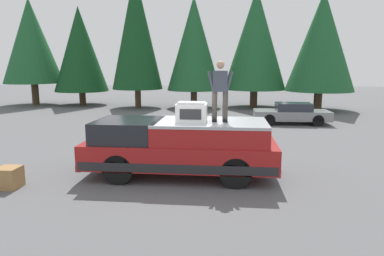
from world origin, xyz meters
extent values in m
plane|color=#565659|center=(0.00, 0.00, 0.00)|extent=(90.00, 90.00, 0.00)
cube|color=maroon|center=(-0.07, 0.07, 0.70)|extent=(2.00, 5.50, 0.70)
cube|color=#232326|center=(-0.07, 0.07, 0.51)|extent=(2.01, 5.39, 0.24)
cube|color=black|center=(-0.07, 1.58, 1.35)|extent=(1.84, 1.87, 0.60)
cube|color=maroon|center=(-0.07, -0.81, 1.31)|extent=(1.92, 3.19, 0.52)
cube|color=#A8AAAF|center=(-0.07, -0.81, 1.61)|extent=(1.94, 3.19, 0.08)
cube|color=#232326|center=(-0.07, 2.76, 0.43)|extent=(1.96, 0.16, 0.20)
cube|color=#B2B5BA|center=(-0.07, -2.62, 0.43)|extent=(1.96, 0.16, 0.20)
cylinder|color=black|center=(-0.92, 1.66, 0.42)|extent=(0.30, 0.84, 0.84)
cylinder|color=black|center=(0.78, 1.66, 0.42)|extent=(0.30, 0.84, 0.84)
cylinder|color=black|center=(-0.92, -1.53, 0.42)|extent=(0.30, 0.84, 0.84)
cylinder|color=black|center=(0.78, -1.53, 0.42)|extent=(0.30, 0.84, 0.84)
cube|color=silver|center=(-0.26, -0.29, 1.91)|extent=(0.64, 0.84, 0.52)
cube|color=#2D2D30|center=(-0.58, -0.29, 1.91)|extent=(0.01, 0.59, 0.29)
cube|color=#99999E|center=(-0.26, -0.29, 2.19)|extent=(0.58, 0.76, 0.04)
cylinder|color=#423D38|center=(-0.09, -1.22, 2.07)|extent=(0.15, 0.15, 0.84)
cube|color=black|center=(-0.13, -1.22, 1.69)|extent=(0.26, 0.11, 0.08)
cylinder|color=#423D38|center=(-0.09, -0.92, 2.07)|extent=(0.15, 0.15, 0.84)
cube|color=black|center=(-0.13, -0.92, 1.69)|extent=(0.26, 0.11, 0.08)
cube|color=#474C5B|center=(-0.09, -1.07, 2.78)|extent=(0.24, 0.40, 0.58)
sphere|color=tan|center=(-0.09, -1.07, 3.23)|extent=(0.22, 0.22, 0.22)
cylinder|color=#474C5B|center=(-0.12, -1.32, 2.78)|extent=(0.09, 0.23, 0.58)
cylinder|color=#474C5B|center=(-0.12, -0.83, 2.78)|extent=(0.09, 0.23, 0.58)
cube|color=gray|center=(9.70, -4.85, 0.49)|extent=(1.64, 4.10, 0.50)
cube|color=#282D38|center=(9.70, -4.95, 0.95)|extent=(1.31, 1.89, 0.42)
cylinder|color=black|center=(8.98, -3.58, 0.31)|extent=(0.20, 0.62, 0.62)
cylinder|color=black|center=(10.42, -3.58, 0.31)|extent=(0.20, 0.62, 0.62)
cylinder|color=black|center=(8.98, -6.12, 0.31)|extent=(0.20, 0.62, 0.62)
cylinder|color=black|center=(10.42, -6.12, 0.31)|extent=(0.20, 0.62, 0.62)
cube|color=olive|center=(-1.51, 4.47, 0.28)|extent=(0.56, 0.56, 0.56)
cylinder|color=#4C3826|center=(15.89, -7.81, 0.69)|extent=(0.57, 0.57, 1.38)
cone|color=#1E562D|center=(15.89, -7.81, 4.83)|extent=(4.76, 4.76, 6.89)
cylinder|color=#4C3826|center=(17.29, -3.35, 0.69)|extent=(0.56, 0.56, 1.38)
cone|color=#1E562D|center=(17.29, -3.35, 5.11)|extent=(4.70, 4.70, 7.47)
cylinder|color=#4C3826|center=(16.62, 1.22, 0.67)|extent=(0.48, 0.48, 1.34)
cone|color=#1E562D|center=(16.62, 1.22, 4.77)|extent=(4.03, 4.03, 6.87)
cylinder|color=#4C3826|center=(16.14, 5.46, 0.71)|extent=(0.45, 0.45, 1.43)
cone|color=#14421E|center=(16.14, 5.46, 5.71)|extent=(3.77, 3.77, 8.57)
cylinder|color=#4C3826|center=(17.47, 10.42, 0.56)|extent=(0.51, 0.51, 1.12)
cone|color=#14421E|center=(17.47, 10.42, 4.44)|extent=(4.24, 4.24, 6.62)
cylinder|color=#4C3826|center=(17.25, 14.32, 0.88)|extent=(0.55, 0.55, 1.77)
cone|color=#1E562D|center=(17.25, 14.32, 5.09)|extent=(4.61, 4.61, 6.65)
camera|label=1|loc=(-9.84, -1.24, 3.23)|focal=32.56mm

